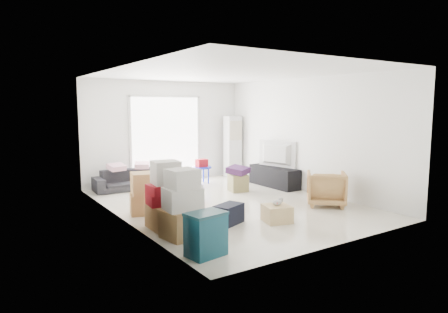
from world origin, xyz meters
TOP-DOWN VIEW (x-y plane):
  - room_shell at (0.00, 0.00)m, footprint 4.98×6.48m
  - sliding_door at (0.00, 2.98)m, footprint 2.10×0.04m
  - ac_tower at (1.95, 2.65)m, footprint 0.45×0.30m
  - tv_console at (2.00, 0.86)m, footprint 0.45×1.51m
  - television at (2.00, 0.86)m, footprint 0.87×1.26m
  - sofa at (-1.22, 2.50)m, footprint 1.72×0.58m
  - pillow_left at (-1.54, 2.49)m, footprint 0.46×0.40m
  - pillow_right at (-0.90, 2.47)m, footprint 0.48×0.44m
  - armchair at (1.61, -1.24)m, footprint 1.03×1.03m
  - storage_bins at (-1.90, -2.30)m, footprint 0.58×0.45m
  - box_stack_a at (-1.80, -1.44)m, footprint 0.66×0.58m
  - box_stack_b at (-1.80, -0.84)m, footprint 0.65×0.56m
  - box_stack_c at (-1.77, 0.19)m, footprint 0.62×0.56m
  - loose_box at (-1.07, -0.01)m, footprint 0.46×0.46m
  - duffel_bag at (-0.80, -1.23)m, footprint 0.62×0.50m
  - ottoman at (0.89, 0.89)m, footprint 0.49×0.49m
  - blanket at (0.89, 0.89)m, footprint 0.59×0.59m
  - kids_table at (0.66, 2.22)m, footprint 0.52×0.52m
  - toy_walker at (0.24, 1.88)m, footprint 0.32×0.28m
  - wood_crate at (-0.03, -1.60)m, footprint 0.55×0.55m
  - plush_bunny at (-0.00, -1.59)m, footprint 0.25×0.14m

SIDE VIEW (x-z plane):
  - toy_walker at x=0.24m, z-range -0.09..0.33m
  - wood_crate at x=-0.03m, z-range 0.00..0.30m
  - duffel_bag at x=-0.80m, z-range 0.00..0.34m
  - loose_box at x=-1.07m, z-range 0.00..0.37m
  - ottoman at x=0.89m, z-range 0.00..0.40m
  - tv_console at x=2.00m, z-range 0.00..0.50m
  - storage_bins at x=-1.90m, z-range 0.00..0.61m
  - sofa at x=-1.22m, z-range 0.00..0.67m
  - plush_bunny at x=0.00m, z-range 0.29..0.42m
  - box_stack_c at x=-1.77m, z-range -0.01..0.78m
  - armchair at x=1.61m, z-range 0.00..0.77m
  - kids_table at x=0.66m, z-range 0.14..0.79m
  - blanket at x=0.89m, z-range 0.40..0.54m
  - box_stack_a at x=-1.80m, z-range -0.06..1.02m
  - box_stack_b at x=-1.80m, z-range -0.07..1.05m
  - television at x=2.00m, z-range 0.50..0.65m
  - pillow_left at x=-1.54m, z-range 0.67..0.79m
  - pillow_right at x=-0.90m, z-range 0.67..0.80m
  - ac_tower at x=1.95m, z-range 0.00..1.75m
  - sliding_door at x=0.00m, z-range 0.08..2.41m
  - room_shell at x=0.00m, z-range -0.24..2.94m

